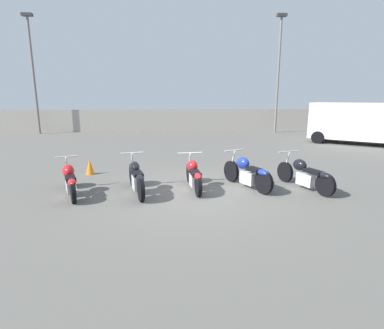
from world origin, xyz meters
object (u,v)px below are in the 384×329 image
at_px(motorcycle_slot_2, 194,175).
at_px(traffic_cone_near, 90,167).
at_px(motorcycle_slot_1, 136,178).
at_px(motorcycle_slot_3, 247,173).
at_px(light_pole_left, 279,65).
at_px(motorcycle_slot_4, 305,174).
at_px(parked_van, 360,122).
at_px(light_pole_right, 33,66).
at_px(motorcycle_slot_0, 70,180).

distance_m(motorcycle_slot_2, traffic_cone_near, 3.94).
xyz_separation_m(motorcycle_slot_1, motorcycle_slot_3, (3.15, 0.25, 0.01)).
xyz_separation_m(light_pole_left, motorcycle_slot_4, (-4.43, -14.26, -4.46)).
height_order(motorcycle_slot_1, traffic_cone_near, motorcycle_slot_1).
height_order(motorcycle_slot_3, parked_van, parked_van).
bearing_deg(motorcycle_slot_3, motorcycle_slot_1, 160.20).
height_order(motorcycle_slot_4, traffic_cone_near, motorcycle_slot_4).
xyz_separation_m(motorcycle_slot_4, parked_van, (6.92, 8.00, 0.85)).
height_order(motorcycle_slot_2, parked_van, parked_van).
relative_size(light_pole_left, motorcycle_slot_3, 4.29).
bearing_deg(traffic_cone_near, light_pole_left, 47.53).
relative_size(motorcycle_slot_2, traffic_cone_near, 3.79).
height_order(light_pole_right, motorcycle_slot_1, light_pole_right).
distance_m(motorcycle_slot_2, motorcycle_slot_4, 3.18).
relative_size(motorcycle_slot_2, motorcycle_slot_4, 0.94).
xyz_separation_m(light_pole_right, motorcycle_slot_3, (11.52, -14.74, -4.35)).
relative_size(motorcycle_slot_1, motorcycle_slot_4, 0.99).
xyz_separation_m(light_pole_right, motorcycle_slot_0, (6.61, -14.98, -4.37)).
bearing_deg(motorcycle_slot_3, motorcycle_slot_0, 158.41).
xyz_separation_m(motorcycle_slot_0, motorcycle_slot_2, (3.35, 0.22, -0.00)).
distance_m(motorcycle_slot_1, motorcycle_slot_3, 3.16).
bearing_deg(parked_van, motorcycle_slot_4, 178.54).
xyz_separation_m(motorcycle_slot_3, parked_van, (8.53, 7.73, 0.83)).
bearing_deg(light_pole_right, motorcycle_slot_1, -60.83).
distance_m(motorcycle_slot_1, motorcycle_slot_4, 4.76).
bearing_deg(motorcycle_slot_3, traffic_cone_near, 133.46).
bearing_deg(motorcycle_slot_0, traffic_cone_near, 68.72).
bearing_deg(motorcycle_slot_2, light_pole_left, 56.57).
bearing_deg(motorcycle_slot_4, light_pole_left, 54.19).
relative_size(light_pole_left, motorcycle_slot_0, 4.25).
distance_m(motorcycle_slot_1, traffic_cone_near, 2.88).
distance_m(motorcycle_slot_0, motorcycle_slot_3, 4.91).
relative_size(motorcycle_slot_0, parked_van, 0.38).
distance_m(motorcycle_slot_0, motorcycle_slot_2, 3.36).
bearing_deg(traffic_cone_near, motorcycle_slot_2, -31.08).
distance_m(light_pole_left, motorcycle_slot_3, 15.87).
relative_size(light_pole_left, motorcycle_slot_4, 3.98).
distance_m(motorcycle_slot_2, motorcycle_slot_3, 1.56).
xyz_separation_m(light_pole_left, motorcycle_slot_1, (-9.19, -14.24, -4.45)).
height_order(motorcycle_slot_3, traffic_cone_near, motorcycle_slot_3).
bearing_deg(motorcycle_slot_4, motorcycle_slot_2, 156.93).
height_order(motorcycle_slot_0, motorcycle_slot_3, motorcycle_slot_3).
distance_m(light_pole_right, motorcycle_slot_4, 20.42).
relative_size(motorcycle_slot_0, motorcycle_slot_2, 0.99).
height_order(motorcycle_slot_1, motorcycle_slot_2, motorcycle_slot_1).
distance_m(light_pole_left, light_pole_right, 17.58).
bearing_deg(light_pole_right, light_pole_left, -2.46).
relative_size(light_pole_right, motorcycle_slot_3, 4.20).
bearing_deg(motorcycle_slot_4, motorcycle_slot_3, 151.91).
relative_size(motorcycle_slot_0, traffic_cone_near, 3.77).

